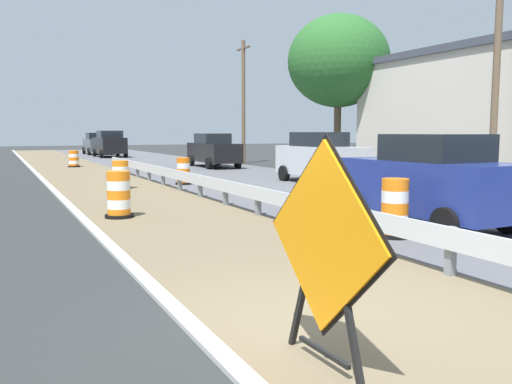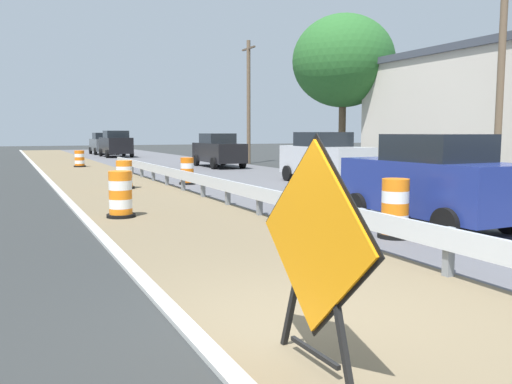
# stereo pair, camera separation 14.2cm
# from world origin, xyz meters

# --- Properties ---
(ground_plane) EXTENTS (160.00, 160.00, 0.00)m
(ground_plane) POSITION_xyz_m (0.00, 0.00, 0.00)
(ground_plane) COLOR #2B2D2D
(median_dirt_strip) EXTENTS (4.02, 120.00, 0.01)m
(median_dirt_strip) POSITION_xyz_m (0.81, 0.00, 0.00)
(median_dirt_strip) COLOR #706047
(median_dirt_strip) RESTS_ON ground
(curb_near_edge) EXTENTS (0.20, 120.00, 0.11)m
(curb_near_edge) POSITION_xyz_m (-1.30, 0.00, 0.00)
(curb_near_edge) COLOR #ADADA8
(curb_near_edge) RESTS_ON ground
(guardrail_median) EXTENTS (0.18, 46.99, 0.71)m
(guardrail_median) POSITION_xyz_m (2.58, 0.91, 0.52)
(guardrail_median) COLOR silver
(guardrail_median) RESTS_ON ground
(warning_sign_diamond) EXTENTS (0.11, 1.74, 2.01)m
(warning_sign_diamond) POSITION_xyz_m (-0.57, -0.76, 1.06)
(warning_sign_diamond) COLOR black
(warning_sign_diamond) RESTS_ON ground
(traffic_barrel_nearest) EXTENTS (0.65, 0.65, 1.14)m
(traffic_barrel_nearest) POSITION_xyz_m (3.80, 3.44, 0.52)
(traffic_barrel_nearest) COLOR orange
(traffic_barrel_nearest) RESTS_ON ground
(traffic_barrel_close) EXTENTS (0.67, 0.67, 1.10)m
(traffic_barrel_close) POSITION_xyz_m (-0.46, 8.17, 0.50)
(traffic_barrel_close) COLOR orange
(traffic_barrel_close) RESTS_ON ground
(traffic_barrel_mid) EXTENTS (0.70, 0.70, 1.01)m
(traffic_barrel_mid) POSITION_xyz_m (0.93, 14.62, 0.45)
(traffic_barrel_mid) COLOR orange
(traffic_barrel_mid) RESTS_ON ground
(traffic_barrel_far) EXTENTS (0.63, 0.63, 1.04)m
(traffic_barrel_far) POSITION_xyz_m (3.47, 15.23, 0.47)
(traffic_barrel_far) COLOR orange
(traffic_barrel_far) RESTS_ON ground
(traffic_barrel_farther) EXTENTS (0.69, 0.69, 0.96)m
(traffic_barrel_farther) POSITION_xyz_m (1.03, 27.91, 0.43)
(traffic_barrel_farther) COLOR orange
(traffic_barrel_farther) RESTS_ON ground
(car_lead_near_lane) EXTENTS (2.21, 4.12, 1.96)m
(car_lead_near_lane) POSITION_xyz_m (5.34, 45.56, 0.98)
(car_lead_near_lane) COLOR #4C5156
(car_lead_near_lane) RESTS_ON ground
(car_trailing_near_lane) EXTENTS (1.93, 4.45, 2.02)m
(car_trailing_near_lane) POSITION_xyz_m (8.56, 13.44, 1.01)
(car_trailing_near_lane) COLOR silver
(car_trailing_near_lane) RESTS_ON ground
(car_lead_far_lane) EXTENTS (2.03, 4.05, 1.97)m
(car_lead_far_lane) POSITION_xyz_m (5.23, 4.03, 0.99)
(car_lead_far_lane) COLOR navy
(car_lead_far_lane) RESTS_ON ground
(car_mid_far_lane) EXTENTS (2.03, 4.84, 1.94)m
(car_mid_far_lane) POSITION_xyz_m (8.31, 24.39, 0.97)
(car_mid_far_lane) COLOR black
(car_mid_far_lane) RESTS_ON ground
(car_trailing_far_lane) EXTENTS (2.17, 4.52, 2.14)m
(car_trailing_far_lane) POSITION_xyz_m (5.35, 39.84, 1.07)
(car_trailing_far_lane) COLOR black
(car_trailing_far_lane) RESTS_ON ground
(roadside_shop_near) EXTENTS (6.30, 13.09, 5.44)m
(roadside_shop_near) POSITION_xyz_m (15.98, 10.73, 2.73)
(roadside_shop_near) COLOR beige
(roadside_shop_near) RESTS_ON ground
(utility_pole_near) EXTENTS (0.24, 1.80, 7.98)m
(utility_pole_near) POSITION_xyz_m (12.16, 8.32, 4.15)
(utility_pole_near) COLOR brown
(utility_pole_near) RESTS_ON ground
(utility_pole_mid) EXTENTS (0.24, 1.80, 7.75)m
(utility_pole_mid) POSITION_xyz_m (11.31, 26.74, 4.03)
(utility_pole_mid) COLOR brown
(utility_pole_mid) RESTS_ON ground
(bush_roadside) EXTENTS (2.09, 2.09, 1.87)m
(bush_roadside) POSITION_xyz_m (9.23, 7.23, 0.94)
(bush_roadside) COLOR #1E4C23
(bush_roadside) RESTS_ON ground
(tree_roadside) EXTENTS (5.09, 5.09, 7.84)m
(tree_roadside) POSITION_xyz_m (12.66, 18.24, 5.54)
(tree_roadside) COLOR brown
(tree_roadside) RESTS_ON ground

